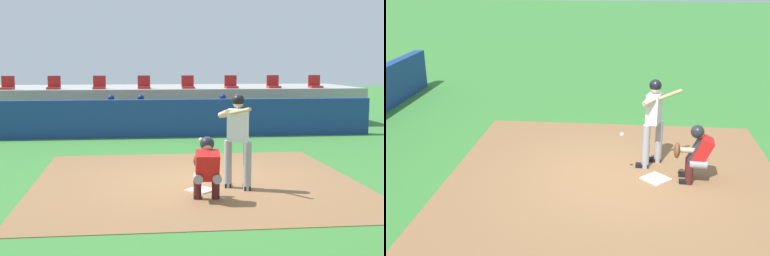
# 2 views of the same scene
# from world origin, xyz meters

# --- Properties ---
(ground_plane) EXTENTS (80.00, 80.00, 0.00)m
(ground_plane) POSITION_xyz_m (0.00, 0.00, 0.00)
(ground_plane) COLOR #387A33
(dirt_infield) EXTENTS (6.40, 6.40, 0.01)m
(dirt_infield) POSITION_xyz_m (0.00, 0.00, 0.01)
(dirt_infield) COLOR olive
(dirt_infield) RESTS_ON ground
(home_plate) EXTENTS (0.62, 0.62, 0.02)m
(home_plate) POSITION_xyz_m (0.00, -0.80, 0.02)
(home_plate) COLOR white
(home_plate) RESTS_ON dirt_infield
(batter_at_plate) EXTENTS (0.59, 0.86, 1.80)m
(batter_at_plate) POSITION_xyz_m (0.69, -0.74, 1.04)
(batter_at_plate) COLOR #99999E
(batter_at_plate) RESTS_ON ground
(catcher_crouched) EXTENTS (0.50, 1.76, 1.13)m
(catcher_crouched) POSITION_xyz_m (0.01, -1.50, 0.61)
(catcher_crouched) COLOR gray
(catcher_crouched) RESTS_ON ground
(dugout_wall) EXTENTS (13.00, 0.30, 1.20)m
(dugout_wall) POSITION_xyz_m (0.00, 6.50, 0.60)
(dugout_wall) COLOR navy
(dugout_wall) RESTS_ON ground
(dugout_bench) EXTENTS (11.80, 0.44, 0.45)m
(dugout_bench) POSITION_xyz_m (0.00, 7.50, 0.23)
(dugout_bench) COLOR olive
(dugout_bench) RESTS_ON ground
(dugout_player_0) EXTENTS (0.49, 0.70, 1.30)m
(dugout_player_0) POSITION_xyz_m (-1.95, 7.34, 0.67)
(dugout_player_0) COLOR #939399
(dugout_player_0) RESTS_ON ground
(dugout_player_1) EXTENTS (0.49, 0.70, 1.30)m
(dugout_player_1) POSITION_xyz_m (-0.97, 7.34, 0.67)
(dugout_player_1) COLOR #939399
(dugout_player_1) RESTS_ON ground
(dugout_player_2) EXTENTS (0.49, 0.70, 1.30)m
(dugout_player_2) POSITION_xyz_m (1.80, 7.34, 0.67)
(dugout_player_2) COLOR #939399
(dugout_player_2) RESTS_ON ground
(stands_platform) EXTENTS (15.00, 4.40, 1.40)m
(stands_platform) POSITION_xyz_m (0.00, 10.90, 0.70)
(stands_platform) COLOR #9E9E99
(stands_platform) RESTS_ON ground
(stadium_seat_0) EXTENTS (0.46, 0.46, 0.48)m
(stadium_seat_0) POSITION_xyz_m (-5.69, 9.38, 1.53)
(stadium_seat_0) COLOR #A51E1E
(stadium_seat_0) RESTS_ON stands_platform
(stadium_seat_1) EXTENTS (0.46, 0.46, 0.48)m
(stadium_seat_1) POSITION_xyz_m (-4.06, 9.38, 1.53)
(stadium_seat_1) COLOR #A51E1E
(stadium_seat_1) RESTS_ON stands_platform
(stadium_seat_2) EXTENTS (0.46, 0.46, 0.48)m
(stadium_seat_2) POSITION_xyz_m (-2.44, 9.38, 1.53)
(stadium_seat_2) COLOR #A51E1E
(stadium_seat_2) RESTS_ON stands_platform
(stadium_seat_3) EXTENTS (0.46, 0.46, 0.48)m
(stadium_seat_3) POSITION_xyz_m (-0.81, 9.38, 1.53)
(stadium_seat_3) COLOR #A51E1E
(stadium_seat_3) RESTS_ON stands_platform
(stadium_seat_4) EXTENTS (0.46, 0.46, 0.48)m
(stadium_seat_4) POSITION_xyz_m (0.81, 9.38, 1.53)
(stadium_seat_4) COLOR #A51E1E
(stadium_seat_4) RESTS_ON stands_platform
(stadium_seat_5) EXTENTS (0.46, 0.46, 0.48)m
(stadium_seat_5) POSITION_xyz_m (2.44, 9.38, 1.53)
(stadium_seat_5) COLOR #A51E1E
(stadium_seat_5) RESTS_ON stands_platform
(stadium_seat_6) EXTENTS (0.46, 0.46, 0.48)m
(stadium_seat_6) POSITION_xyz_m (4.06, 9.38, 1.53)
(stadium_seat_6) COLOR #A51E1E
(stadium_seat_6) RESTS_ON stands_platform
(stadium_seat_7) EXTENTS (0.46, 0.46, 0.48)m
(stadium_seat_7) POSITION_xyz_m (5.69, 9.38, 1.53)
(stadium_seat_7) COLOR #A51E1E
(stadium_seat_7) RESTS_ON stands_platform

